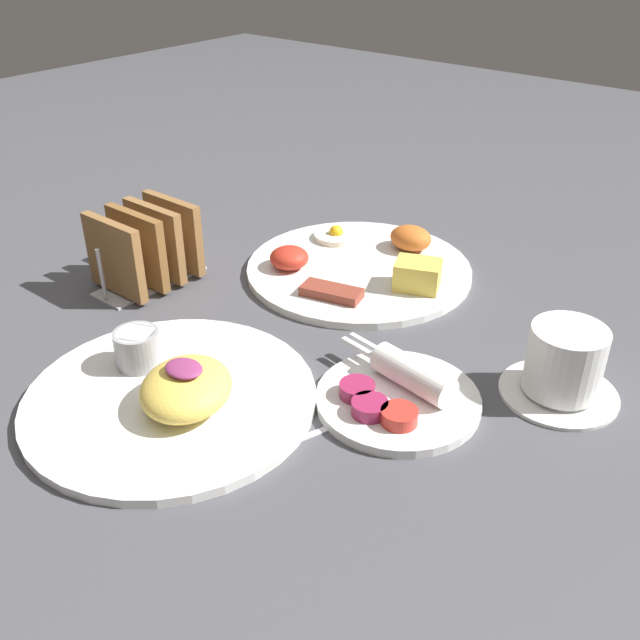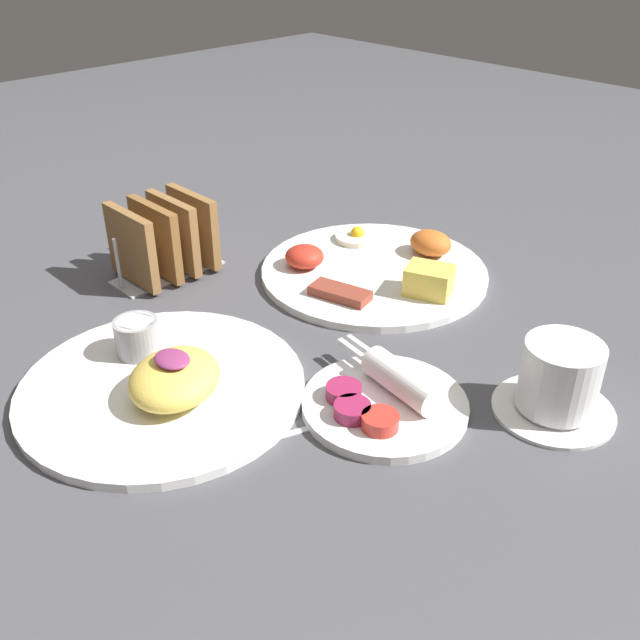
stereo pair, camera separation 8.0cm
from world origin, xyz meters
TOP-DOWN VIEW (x-y plane):
  - ground_plane at (0.00, 0.00)m, footprint 3.00×3.00m
  - plate_breakfast at (-0.02, 0.21)m, footprint 0.30×0.30m
  - plate_condiments at (0.18, 0.00)m, footprint 0.18×0.17m
  - plate_foreground at (0.00, -0.14)m, footprint 0.29×0.29m
  - toast_rack at (-0.22, 0.01)m, footprint 0.10×0.15m
  - coffee_cup at (0.30, 0.12)m, footprint 0.12×0.12m
  - teaspoon at (0.12, -0.15)m, footprint 0.06×0.12m

SIDE VIEW (x-z plane):
  - ground_plane at x=0.00m, z-range 0.00..0.00m
  - teaspoon at x=0.12m, z-range 0.00..0.01m
  - plate_breakfast at x=-0.02m, z-range -0.01..0.03m
  - plate_condiments at x=0.18m, z-range -0.01..0.03m
  - plate_foreground at x=0.00m, z-range -0.01..0.04m
  - coffee_cup at x=0.30m, z-range 0.00..0.08m
  - toast_rack at x=-0.22m, z-range 0.00..0.10m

